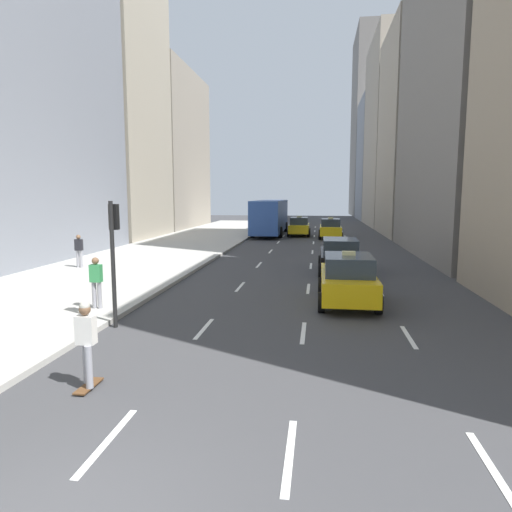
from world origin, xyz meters
name	(u,v)px	position (x,y,z in m)	size (l,w,h in m)	color
sidewalk_left	(177,247)	(-7.00, 27.00, 0.07)	(8.00, 66.00, 0.15)	#ADAAA3
lane_markings	(312,258)	(2.60, 23.00, 0.01)	(5.72, 56.00, 0.01)	white
building_row_left	(45,59)	(-14.00, 23.32, 12.14)	(6.00, 54.67, 33.17)	#A89E89
building_row_right	(405,111)	(12.00, 48.18, 12.72)	(6.00, 89.12, 32.42)	gray
taxi_lead	(330,228)	(4.00, 35.90, 0.88)	(2.02, 4.40, 1.87)	yellow
taxi_second	(299,226)	(1.20, 38.07, 0.88)	(2.02, 4.40, 1.87)	yellow
taxi_third	(348,279)	(4.00, 11.61, 0.88)	(2.02, 4.40, 1.87)	yellow
sedan_black_near	(340,256)	(4.00, 17.87, 0.87)	(2.02, 4.65, 1.70)	black
city_bus	(270,216)	(-1.61, 39.06, 1.79)	(2.80, 11.61, 3.25)	#2D519E
skateboarder	(86,341)	(-1.45, 3.78, 0.96)	(0.36, 0.80, 1.75)	brown
pedestrian_mid_block	(96,280)	(-4.04, 9.26, 1.07)	(0.36, 0.22, 1.65)	gray
pedestrian_far_walking	(79,249)	(-8.90, 17.02, 1.07)	(0.36, 0.22, 1.65)	gray
traffic_light_pole	(114,243)	(-2.75, 7.89, 2.41)	(0.24, 0.42, 3.60)	black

